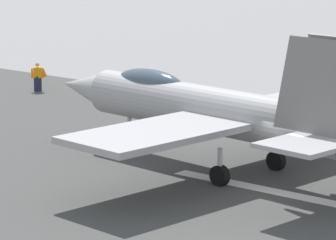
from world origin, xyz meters
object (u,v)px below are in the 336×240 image
marker_cone_mid (268,104)px  crew_person (38,77)px  fighter_jet (215,109)px  marker_cone_far (43,72)px

marker_cone_mid → crew_person: bearing=16.6°
fighter_jet → crew_person: bearing=-23.0°
marker_cone_mid → marker_cone_far: bearing=0.0°
crew_person → marker_cone_mid: bearing=-163.4°
crew_person → marker_cone_mid: crew_person is taller
fighter_jet → marker_cone_far: fighter_jet is taller
fighter_jet → marker_cone_mid: bearing=-64.9°
marker_cone_mid → fighter_jet: bearing=115.1°
marker_cone_mid → marker_cone_far: size_ratio=1.00×
fighter_jet → marker_cone_far: size_ratio=30.53×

